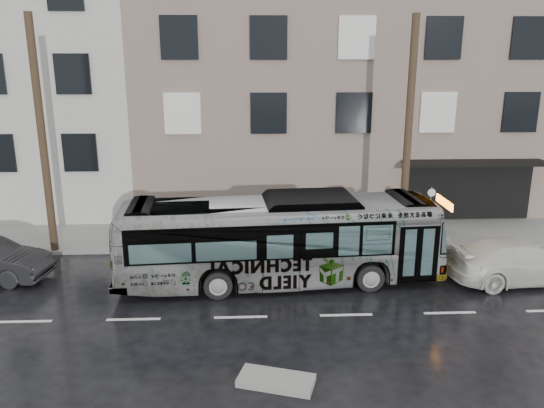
{
  "coord_description": "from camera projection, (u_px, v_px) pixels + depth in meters",
  "views": [
    {
      "loc": [
        0.31,
        -17.01,
        7.5
      ],
      "look_at": [
        1.16,
        2.5,
        2.16
      ],
      "focal_mm": 35.0,
      "sensor_mm": 36.0,
      "label": 1
    }
  ],
  "objects": [
    {
      "name": "bus",
      "position": [
        279.0,
        240.0,
        18.1
      ],
      "size": [
        11.21,
        3.38,
        3.08
      ],
      "primitive_type": "imported",
      "rotation": [
        0.0,
        0.0,
        1.64
      ],
      "color": "#B2B2B2",
      "rests_on": "ground"
    },
    {
      "name": "utility_pole_rear",
      "position": [
        42.0,
        138.0,
        20.0
      ],
      "size": [
        0.3,
        0.3,
        9.0
      ],
      "primitive_type": "cylinder",
      "color": "#473623",
      "rests_on": "sidewalk"
    },
    {
      "name": "building_taupe",
      "position": [
        333.0,
        97.0,
        29.36
      ],
      "size": [
        20.0,
        12.0,
        11.0
      ],
      "primitive_type": "cube",
      "color": "#7C6C60",
      "rests_on": "ground"
    },
    {
      "name": "sign_post",
      "position": [
        429.0,
        216.0,
        21.5
      ],
      "size": [
        0.06,
        0.06,
        2.4
      ],
      "primitive_type": "cylinder",
      "color": "slate",
      "rests_on": "sidewalk"
    },
    {
      "name": "slush_pile",
      "position": [
        276.0,
        381.0,
        12.65
      ],
      "size": [
        1.96,
        1.3,
        0.18
      ],
      "primitive_type": "cube",
      "rotation": [
        0.0,
        0.0,
        -0.31
      ],
      "color": "gray",
      "rests_on": "ground"
    },
    {
      "name": "utility_pole_front",
      "position": [
        408.0,
        135.0,
        20.59
      ],
      "size": [
        0.3,
        0.3,
        9.0
      ],
      "primitive_type": "cylinder",
      "color": "#473623",
      "rests_on": "sidewalk"
    },
    {
      "name": "white_sedan",
      "position": [
        520.0,
        261.0,
        18.41
      ],
      "size": [
        5.32,
        2.62,
        1.49
      ],
      "primitive_type": "imported",
      "rotation": [
        0.0,
        0.0,
        1.68
      ],
      "color": "silver",
      "rests_on": "ground"
    },
    {
      "name": "sidewalk",
      "position": [
        243.0,
        236.0,
        23.06
      ],
      "size": [
        90.0,
        3.6,
        0.15
      ],
      "primitive_type": "cube",
      "color": "gray",
      "rests_on": "ground"
    },
    {
      "name": "ground",
      "position": [
        242.0,
        283.0,
        18.36
      ],
      "size": [
        120.0,
        120.0,
        0.0
      ],
      "primitive_type": "plane",
      "color": "black",
      "rests_on": "ground"
    }
  ]
}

